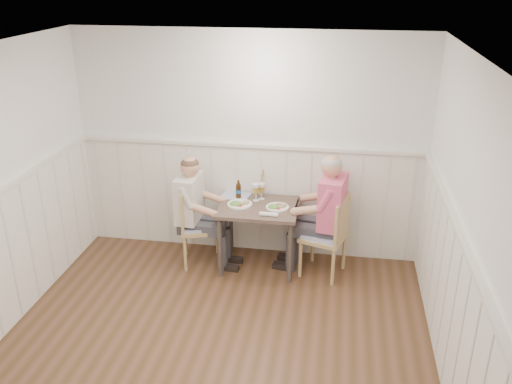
% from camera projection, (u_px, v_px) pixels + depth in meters
% --- Properties ---
extents(ground_plane, '(4.50, 4.50, 0.00)m').
position_uv_depth(ground_plane, '(204.00, 372.00, 4.62)').
color(ground_plane, '#4B321B').
extents(room_shell, '(4.04, 4.54, 2.60)m').
position_uv_depth(room_shell, '(197.00, 210.00, 4.03)').
color(room_shell, white).
rests_on(room_shell, ground).
extents(wainscot, '(4.00, 4.49, 1.34)m').
position_uv_depth(wainscot, '(220.00, 261.00, 4.98)').
color(wainscot, white).
rests_on(wainscot, ground).
extents(dining_table, '(0.87, 0.70, 0.75)m').
position_uv_depth(dining_table, '(259.00, 215.00, 6.02)').
color(dining_table, brown).
rests_on(dining_table, ground).
extents(chair_right, '(0.55, 0.55, 0.93)m').
position_uv_depth(chair_right, '(329.00, 233.00, 5.90)').
color(chair_right, tan).
rests_on(chair_right, ground).
extents(chair_left, '(0.54, 0.54, 0.94)m').
position_uv_depth(chair_left, '(196.00, 223.00, 6.14)').
color(chair_left, tan).
rests_on(chair_left, ground).
extents(man_in_pink, '(0.70, 0.50, 1.41)m').
position_uv_depth(man_in_pink, '(327.00, 224.00, 5.91)').
color(man_in_pink, '#3F3F47').
rests_on(man_in_pink, ground).
extents(diner_cream, '(0.62, 0.43, 1.32)m').
position_uv_depth(diner_cream, '(194.00, 219.00, 6.13)').
color(diner_cream, '#3F3F47').
rests_on(diner_cream, ground).
extents(plate_man, '(0.25, 0.25, 0.06)m').
position_uv_depth(plate_man, '(277.00, 206.00, 5.92)').
color(plate_man, white).
rests_on(plate_man, dining_table).
extents(plate_diner, '(0.28, 0.28, 0.07)m').
position_uv_depth(plate_diner, '(238.00, 203.00, 5.99)').
color(plate_diner, white).
rests_on(plate_diner, dining_table).
extents(beer_glass_a, '(0.08, 0.08, 0.19)m').
position_uv_depth(beer_glass_a, '(262.00, 189.00, 6.10)').
color(beer_glass_a, silver).
rests_on(beer_glass_a, dining_table).
extents(beer_glass_b, '(0.08, 0.08, 0.20)m').
position_uv_depth(beer_glass_b, '(256.00, 190.00, 6.06)').
color(beer_glass_b, silver).
rests_on(beer_glass_b, dining_table).
extents(beer_bottle, '(0.06, 0.06, 0.22)m').
position_uv_depth(beer_bottle, '(238.00, 190.00, 6.15)').
color(beer_bottle, black).
rests_on(beer_bottle, dining_table).
extents(rolled_napkin, '(0.20, 0.05, 0.04)m').
position_uv_depth(rolled_napkin, '(269.00, 214.00, 5.73)').
color(rolled_napkin, white).
rests_on(rolled_napkin, dining_table).
extents(grass_vase, '(0.04, 0.04, 0.33)m').
position_uv_depth(grass_vase, '(261.00, 183.00, 6.21)').
color(grass_vase, silver).
rests_on(grass_vase, dining_table).
extents(gingham_mat, '(0.35, 0.30, 0.01)m').
position_uv_depth(gingham_mat, '(235.00, 196.00, 6.24)').
color(gingham_mat, '#6476BD').
rests_on(gingham_mat, dining_table).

